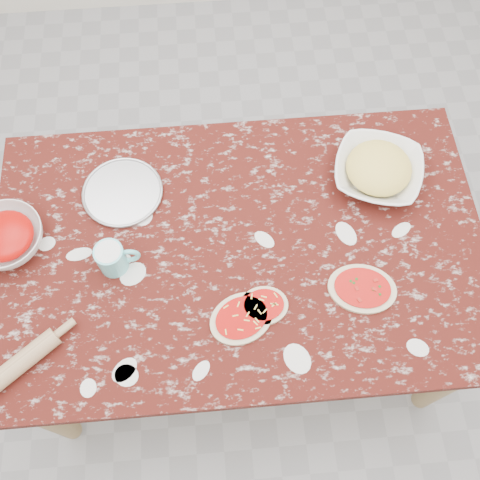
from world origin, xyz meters
The scene contains 10 objects.
ground centered at (0.00, 0.00, 0.00)m, with size 4.00×4.00×0.00m, color gray.
worktable centered at (0.00, 0.00, 0.67)m, with size 1.60×1.00×0.75m.
pizza_tray centered at (-0.38, 0.23, 0.76)m, with size 0.27×0.27×0.01m, color #B2B2B7.
sauce_bowl centered at (-0.74, 0.08, 0.79)m, with size 0.24×0.24×0.08m, color white.
cheese_bowl centered at (0.49, 0.22, 0.79)m, with size 0.29×0.29×0.07m, color white.
flour_mug centered at (-0.40, -0.03, 0.81)m, with size 0.14×0.09×0.11m.
pizza_left centered at (-0.02, -0.24, 0.76)m, with size 0.24×0.22×0.02m.
pizza_mid centered at (0.06, -0.21, 0.76)m, with size 0.15×0.13×0.02m.
pizza_right centered at (0.37, -0.18, 0.76)m, with size 0.24×0.20×0.02m.
rolling_pin centered at (-0.68, -0.34, 0.78)m, with size 0.06×0.06×0.29m, color tan.
Camera 1 is at (-0.06, -0.74, 2.35)m, focal length 40.87 mm.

